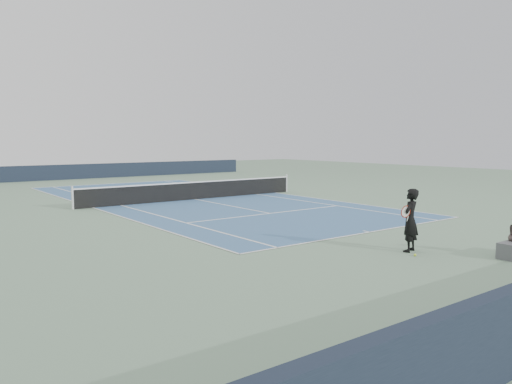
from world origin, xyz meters
TOP-DOWN VIEW (x-y plane):
  - ground at (0.00, 0.00)m, footprint 80.00×80.00m
  - court_surface at (0.00, 0.00)m, footprint 10.97×23.77m
  - tennis_net at (0.00, 0.00)m, footprint 12.90×0.10m
  - windscreen_far at (0.00, 17.88)m, footprint 30.00×0.25m
  - tennis_player at (-1.41, -14.49)m, footprint 0.85×0.67m
  - tennis_ball at (-1.77, -14.95)m, footprint 0.07×0.07m

SIDE VIEW (x-z plane):
  - ground at x=0.00m, z-range 0.00..0.00m
  - court_surface at x=0.00m, z-range 0.00..0.01m
  - tennis_ball at x=-1.77m, z-range 0.00..0.07m
  - tennis_net at x=0.00m, z-range -0.03..1.04m
  - windscreen_far at x=0.00m, z-range 0.00..1.20m
  - tennis_player at x=-1.41m, z-range 0.00..1.81m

